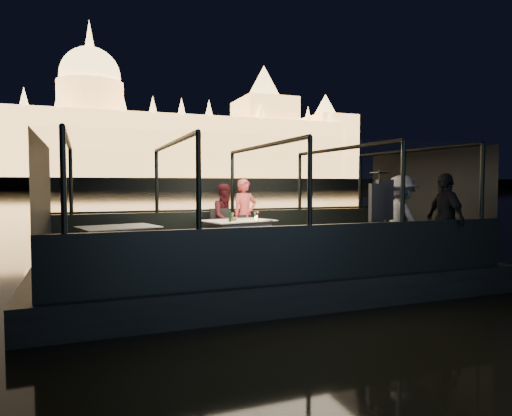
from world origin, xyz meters
name	(u,v)px	position (x,y,z in m)	size (l,w,h in m)	color
river_water	(102,195)	(0.00, 80.00, 0.00)	(500.00, 500.00, 0.00)	black
boat_hull	(263,286)	(0.00, 0.00, 0.00)	(8.60, 4.40, 1.00)	black
boat_deck	(263,262)	(0.00, 0.00, 0.48)	(8.00, 4.00, 0.04)	black
gunwale_port	(232,229)	(0.00, 2.00, 0.95)	(8.00, 0.08, 0.90)	black
gunwale_starboard	(309,253)	(0.00, -2.00, 0.95)	(8.00, 0.08, 0.90)	black
cabin_glass_port	(232,182)	(0.00, 2.00, 2.10)	(8.00, 0.02, 1.40)	#99B2B2
cabin_glass_starboard	(310,181)	(0.00, -2.00, 2.10)	(8.00, 0.02, 1.40)	#99B2B2
cabin_roof_glass	(263,146)	(0.00, 0.00, 2.80)	(8.00, 4.00, 0.02)	#99B2B2
end_wall_fore	(43,208)	(-4.00, 0.00, 1.65)	(0.02, 4.00, 2.30)	black
end_wall_aft	(424,201)	(4.00, 0.00, 1.65)	(0.02, 4.00, 2.30)	black
canopy_ribs	(263,204)	(0.00, 0.00, 1.65)	(8.00, 4.00, 2.30)	black
embankment	(91,186)	(0.00, 210.00, 1.00)	(400.00, 140.00, 6.00)	#423D33
parliament_building	(91,112)	(0.00, 175.00, 29.00)	(220.00, 32.00, 60.00)	#F2D18C
dining_table_central	(237,238)	(-0.24, 0.92, 0.89)	(1.45, 1.05, 0.77)	silver
dining_table_aft	(119,245)	(-2.74, 0.59, 0.89)	(1.40, 1.02, 0.74)	white
chair_port_left	(222,233)	(-0.45, 1.37, 0.95)	(0.46, 0.46, 0.98)	black
chair_port_right	(248,232)	(0.16, 1.37, 0.95)	(0.38, 0.38, 0.82)	black
coat_stand	(379,219)	(1.78, -1.37, 1.40)	(0.50, 0.40, 1.81)	black
person_woman_coral	(245,218)	(0.19, 1.64, 1.25)	(0.60, 0.40, 1.67)	#D84E4F
person_man_maroon	(226,218)	(-0.28, 1.64, 1.25)	(0.75, 0.58, 1.56)	#411219
passenger_stripe	(401,220)	(2.45, -1.16, 1.35)	(1.12, 0.63, 1.73)	silver
passenger_dark	(445,221)	(3.04, -1.68, 1.35)	(1.04, 0.44, 1.76)	black
wine_bottle	(230,215)	(-0.51, 0.56, 1.42)	(0.06, 0.06, 0.28)	#12331C
bread_basket	(233,219)	(-0.37, 0.84, 1.31)	(0.18, 0.18, 0.07)	brown
amber_candle	(256,218)	(0.12, 0.73, 1.31)	(0.06, 0.06, 0.09)	yellow
plate_near	(268,220)	(0.36, 0.65, 1.27)	(0.25, 0.25, 0.02)	silver
plate_far	(236,220)	(-0.28, 0.90, 1.27)	(0.23, 0.23, 0.01)	silver
wine_glass_white	(233,217)	(-0.43, 0.64, 1.36)	(0.06, 0.06, 0.18)	silver
wine_glass_red	(258,215)	(0.26, 0.96, 1.36)	(0.06, 0.06, 0.18)	white
wine_glass_empty	(255,216)	(0.08, 0.68, 1.36)	(0.06, 0.06, 0.18)	silver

